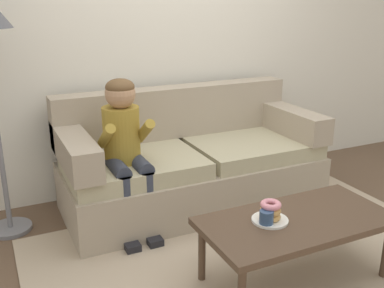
# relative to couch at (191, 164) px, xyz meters

# --- Properties ---
(ground) EXTENTS (10.00, 10.00, 0.00)m
(ground) POSITION_rel_couch_xyz_m (0.01, -0.85, -0.34)
(ground) COLOR brown
(wall_back) EXTENTS (8.00, 0.10, 2.80)m
(wall_back) POSITION_rel_couch_xyz_m (0.01, 0.55, 1.06)
(wall_back) COLOR silver
(wall_back) RESTS_ON ground
(area_rug) EXTENTS (2.83, 2.09, 0.01)m
(area_rug) POSITION_rel_couch_xyz_m (0.01, -1.10, -0.33)
(area_rug) COLOR tan
(area_rug) RESTS_ON ground
(couch) EXTENTS (2.04, 0.90, 0.92)m
(couch) POSITION_rel_couch_xyz_m (0.00, 0.00, 0.00)
(couch) COLOR tan
(couch) RESTS_ON ground
(coffee_table) EXTENTS (1.13, 0.57, 0.41)m
(coffee_table) POSITION_rel_couch_xyz_m (0.10, -1.24, 0.03)
(coffee_table) COLOR #4C3828
(coffee_table) RESTS_ON ground
(person_child) EXTENTS (0.34, 0.58, 1.10)m
(person_child) POSITION_rel_couch_xyz_m (-0.60, -0.20, 0.33)
(person_child) COLOR olive
(person_child) RESTS_ON ground
(plate) EXTENTS (0.21, 0.21, 0.01)m
(plate) POSITION_rel_couch_xyz_m (-0.06, -1.19, 0.08)
(plate) COLOR white
(plate) RESTS_ON coffee_table
(donut) EXTENTS (0.17, 0.17, 0.04)m
(donut) POSITION_rel_couch_xyz_m (-0.06, -1.19, 0.10)
(donut) COLOR tan
(donut) RESTS_ON plate
(donut_second) EXTENTS (0.14, 0.14, 0.04)m
(donut_second) POSITION_rel_couch_xyz_m (-0.06, -1.19, 0.14)
(donut_second) COLOR tan
(donut_second) RESTS_ON donut
(donut_third) EXTENTS (0.15, 0.15, 0.04)m
(donut_third) POSITION_rel_couch_xyz_m (-0.06, -1.19, 0.17)
(donut_third) COLOR pink
(donut_third) RESTS_ON donut_second
(mug) EXTENTS (0.08, 0.08, 0.09)m
(mug) POSITION_rel_couch_xyz_m (-0.11, -1.23, 0.11)
(mug) COLOR #334C72
(mug) RESTS_ON coffee_table
(toy_controller) EXTENTS (0.23, 0.09, 0.05)m
(toy_controller) POSITION_rel_couch_xyz_m (0.61, -0.83, -0.31)
(toy_controller) COLOR #339E56
(toy_controller) RESTS_ON ground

